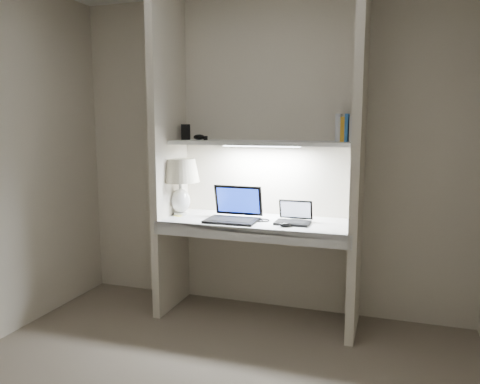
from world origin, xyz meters
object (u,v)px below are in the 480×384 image
at_px(laptop_main, 234,213).
at_px(book_row, 349,129).
at_px(table_lamp, 180,177).
at_px(speaker, 297,211).
at_px(laptop_netbook, 294,218).

relative_size(laptop_main, book_row, 1.90).
xyz_separation_m(table_lamp, laptop_main, (0.47, -0.06, -0.25)).
height_order(speaker, book_row, book_row).
xyz_separation_m(laptop_main, speaker, (0.44, 0.20, 0.01)).
xyz_separation_m(laptop_netbook, speaker, (-0.01, 0.16, 0.02)).
distance_m(table_lamp, laptop_netbook, 0.96).
relative_size(table_lamp, speaker, 3.62).
bearing_deg(table_lamp, laptop_netbook, -1.40).
height_order(table_lamp, laptop_netbook, table_lamp).
relative_size(table_lamp, book_row, 2.24).
bearing_deg(laptop_netbook, laptop_main, -175.07).
distance_m(laptop_main, book_row, 1.05).
xyz_separation_m(speaker, book_row, (0.37, 0.00, 0.63)).
xyz_separation_m(table_lamp, book_row, (1.29, 0.14, 0.39)).
bearing_deg(book_row, laptop_main, -166.32).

